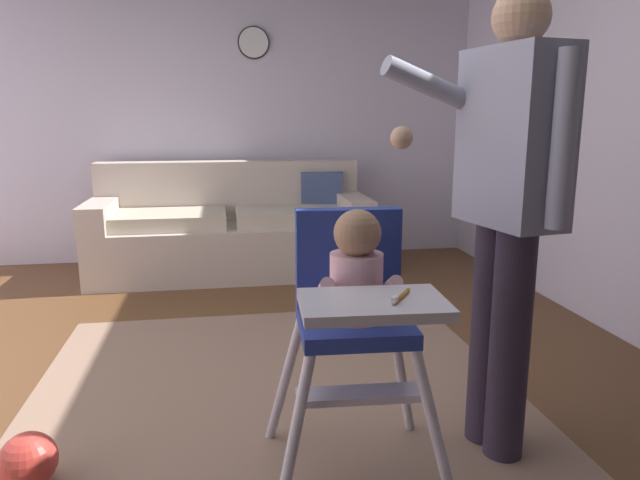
{
  "coord_description": "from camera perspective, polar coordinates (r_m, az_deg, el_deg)",
  "views": [
    {
      "loc": [
        -0.0,
        -2.4,
        1.22
      ],
      "look_at": [
        0.35,
        -0.34,
        0.78
      ],
      "focal_mm": 32.72,
      "sensor_mm": 36.0,
      "label": 1
    }
  ],
  "objects": [
    {
      "name": "wall_clock",
      "position": [
        5.12,
        -6.48,
        18.63
      ],
      "size": [
        0.27,
        0.04,
        0.27
      ],
      "color": "white"
    },
    {
      "name": "high_chair",
      "position": [
        1.9,
        3.54,
        -5.51
      ],
      "size": [
        0.64,
        0.75,
        0.95
      ],
      "rotation": [
        0.0,
        0.0,
        -1.63
      ],
      "color": "silver",
      "rests_on": "ground"
    },
    {
      "name": "toy_ball",
      "position": [
        2.3,
        -26.54,
        -18.72
      ],
      "size": [
        0.19,
        0.19,
        0.19
      ],
      "primitive_type": "sphere",
      "color": "#D13D33",
      "rests_on": "ground"
    },
    {
      "name": "area_rug",
      "position": [
        2.39,
        -3.4,
        -18.65
      ],
      "size": [
        2.17,
        2.91,
        0.01
      ],
      "primitive_type": "cube",
      "color": "#91725C",
      "rests_on": "ground"
    },
    {
      "name": "couch",
      "position": [
        4.69,
        -8.54,
        0.93
      ],
      "size": [
        2.14,
        0.86,
        0.86
      ],
      "rotation": [
        0.0,
        0.0,
        -1.57
      ],
      "color": "beige",
      "rests_on": "ground"
    },
    {
      "name": "ground",
      "position": [
        2.72,
        -8.77,
        -16.06
      ],
      "size": [
        5.96,
        6.99,
        0.1
      ],
      "primitive_type": "cube",
      "color": "brown"
    },
    {
      "name": "wall_far",
      "position": [
        5.12,
        -9.87,
        13.63
      ],
      "size": [
        5.16,
        0.06,
        2.76
      ],
      "primitive_type": "cube",
      "color": "silver",
      "rests_on": "ground"
    },
    {
      "name": "adult_standing",
      "position": [
        2.12,
        17.92,
        3.37
      ],
      "size": [
        0.57,
        0.5,
        1.63
      ],
      "rotation": [
        0.0,
        0.0,
        -2.97
      ],
      "color": "#312838",
      "rests_on": "ground"
    }
  ]
}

